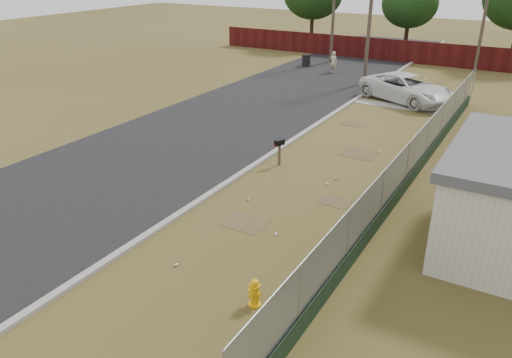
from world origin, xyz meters
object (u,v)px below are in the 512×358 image
Objects in this scene: pedestrian at (334,62)px; trash_bin at (306,60)px; mailbox at (279,145)px; fire_hydrant at (255,293)px; pickup_truck at (407,88)px.

trash_bin is (-2.81, 1.18, -0.33)m from pedestrian.
mailbox is 0.72× the size of pedestrian.
mailbox is 18.98m from pedestrian.
mailbox reaches higher than trash_bin.
fire_hydrant is at bearing -65.82° from mailbox.
fire_hydrant is 21.47m from pickup_truck.
pickup_truck is at bearing -34.17° from trash_bin.
pedestrian is at bearing 77.61° from pickup_truck.
mailbox is 21.01m from trash_bin.
fire_hydrant is 0.71× the size of mailbox.
trash_bin is at bearing 112.71° from fire_hydrant.
pickup_truck is 6.51× the size of trash_bin.
mailbox is 1.27× the size of trash_bin.
mailbox is at bearing 111.09° from pedestrian.
fire_hydrant is 9.39m from mailbox.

